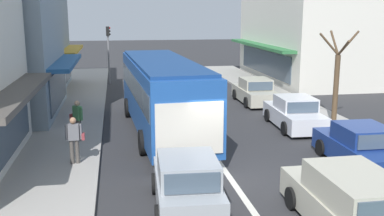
% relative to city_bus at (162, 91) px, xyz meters
% --- Properties ---
extents(ground_plane, '(140.00, 140.00, 0.00)m').
position_rel_city_bus_xyz_m(ground_plane, '(1.55, -5.42, -1.88)').
color(ground_plane, '#2D2D30').
extents(lane_centre_line, '(0.20, 28.00, 0.01)m').
position_rel_city_bus_xyz_m(lane_centre_line, '(1.55, -1.42, -1.88)').
color(lane_centre_line, silver).
rests_on(lane_centre_line, ground).
extents(sidewalk_left, '(5.20, 44.00, 0.14)m').
position_rel_city_bus_xyz_m(sidewalk_left, '(-5.25, 0.58, -1.81)').
color(sidewalk_left, '#A39E96').
rests_on(sidewalk_left, ground).
extents(kerb_right, '(2.80, 44.00, 0.12)m').
position_rel_city_bus_xyz_m(kerb_right, '(7.75, 0.58, -1.82)').
color(kerb_right, '#A39E96').
rests_on(kerb_right, ground).
extents(shopfront_far_end, '(7.66, 7.44, 8.46)m').
position_rel_city_bus_xyz_m(shopfront_far_end, '(-8.63, 12.31, 2.34)').
color(shopfront_far_end, '#84939E').
rests_on(shopfront_far_end, ground).
extents(building_right_far, '(8.28, 13.87, 7.95)m').
position_rel_city_bus_xyz_m(building_right_far, '(13.03, 14.23, 2.09)').
color(building_right_far, silver).
rests_on(building_right_far, ground).
extents(city_bus, '(3.18, 10.98, 3.23)m').
position_rel_city_bus_xyz_m(city_bus, '(0.00, 0.00, 0.00)').
color(city_bus, '#1E4C99').
rests_on(city_bus, ground).
extents(wagon_behind_bus_near, '(1.95, 4.51, 1.58)m').
position_rel_city_bus_xyz_m(wagon_behind_bus_near, '(3.50, -9.92, -1.14)').
color(wagon_behind_bus_near, '#B7B29E').
rests_on(wagon_behind_bus_near, ground).
extents(hatchback_adjacent_lane_trail, '(1.95, 3.77, 1.54)m').
position_rel_city_bus_xyz_m(hatchback_adjacent_lane_trail, '(-0.19, -7.99, -1.17)').
color(hatchback_adjacent_lane_trail, '#9EA3A8').
rests_on(hatchback_adjacent_lane_trail, ground).
extents(parked_sedan_kerb_second, '(1.96, 4.23, 1.47)m').
position_rel_city_bus_xyz_m(parked_sedan_kerb_second, '(6.30, -5.55, -1.22)').
color(parked_sedan_kerb_second, navy).
rests_on(parked_sedan_kerb_second, ground).
extents(parked_sedan_kerb_third, '(2.02, 4.26, 1.47)m').
position_rel_city_bus_xyz_m(parked_sedan_kerb_third, '(6.06, -0.18, -1.22)').
color(parked_sedan_kerb_third, silver).
rests_on(parked_sedan_kerb_third, ground).
extents(parked_sedan_kerb_rear, '(1.92, 4.21, 1.47)m').
position_rel_city_bus_xyz_m(parked_sedan_kerb_rear, '(5.99, 5.55, -1.22)').
color(parked_sedan_kerb_rear, '#B7B29E').
rests_on(parked_sedan_kerb_rear, ground).
extents(traffic_light_downstreet, '(0.33, 0.24, 4.20)m').
position_rel_city_bus_xyz_m(traffic_light_downstreet, '(-2.45, 14.07, 0.97)').
color(traffic_light_downstreet, gray).
rests_on(traffic_light_downstreet, ground).
extents(street_tree_right, '(1.90, 1.75, 4.43)m').
position_rel_city_bus_xyz_m(street_tree_right, '(7.89, -0.44, 0.25)').
color(street_tree_right, brown).
rests_on(street_tree_right, ground).
extents(pedestrian_with_handbag_near, '(0.56, 0.55, 1.63)m').
position_rel_city_bus_xyz_m(pedestrian_with_handbag_near, '(-3.56, -1.05, -0.81)').
color(pedestrian_with_handbag_near, '#4C4742').
rests_on(pedestrian_with_handbag_near, sidewalk_left).
extents(pedestrian_browsing_midblock, '(0.65, 0.27, 1.63)m').
position_rel_city_bus_xyz_m(pedestrian_browsing_midblock, '(-3.45, -4.01, -0.81)').
color(pedestrian_browsing_midblock, '#4C4742').
rests_on(pedestrian_browsing_midblock, sidewalk_left).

